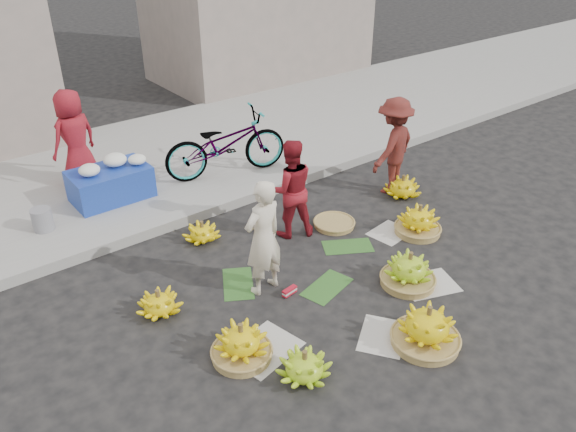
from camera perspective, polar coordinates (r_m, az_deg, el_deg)
ground at (r=6.90m, az=3.51°, el=-6.12°), size 80.00×80.00×0.00m
curb at (r=8.38m, az=-6.33°, el=1.34°), size 40.00×0.25×0.15m
sidewalk at (r=10.07m, az=-12.72°, el=5.75°), size 40.00×4.00×0.12m
newspaper_scatter at (r=6.45m, az=8.21°, el=-9.35°), size 3.20×1.80×0.00m
banana_leaves at (r=6.97m, az=1.81°, el=-5.63°), size 2.00×1.00×0.00m
banana_bunch_0 at (r=5.72m, az=-4.77°, el=-12.78°), size 0.69×0.69×0.42m
banana_bunch_1 at (r=5.54m, az=1.69°, el=-15.00°), size 0.61×0.61×0.33m
banana_bunch_2 at (r=6.01m, az=13.93°, el=-10.97°), size 0.79×0.79×0.48m
banana_bunch_3 at (r=6.81m, az=12.18°, el=-5.44°), size 0.72×0.72×0.45m
banana_bunch_4 at (r=7.85m, az=13.13°, el=-0.50°), size 0.62×0.62×0.43m
banana_bunch_5 at (r=8.80m, az=11.58°, el=2.92°), size 0.62×0.62×0.35m
banana_bunch_6 at (r=6.43m, az=-12.99°, el=-8.61°), size 0.52×0.52×0.31m
banana_bunch_7 at (r=7.59m, az=-8.71°, el=-1.66°), size 0.55×0.55×0.29m
basket_spare at (r=7.91m, az=4.71°, el=-0.78°), size 0.68×0.68×0.06m
incense_stack at (r=6.57m, az=0.16°, el=-7.66°), size 0.20×0.09×0.08m
vendor_cream at (r=6.29m, az=-2.54°, el=-2.24°), size 0.55×0.40×1.41m
vendor_red at (r=7.39m, az=0.20°, el=2.78°), size 0.82×0.74×1.37m
man_striped at (r=8.68m, az=10.64°, el=7.00°), size 1.08×0.79×1.50m
flower_table at (r=8.65m, az=-17.56°, el=3.35°), size 1.12×0.71×0.65m
grey_bucket at (r=8.19m, az=-23.68°, el=-0.33°), size 0.27×0.27×0.31m
flower_vendor at (r=9.13m, az=-20.88°, el=7.43°), size 0.83×0.67×1.48m
bicycle at (r=8.96m, az=-6.36°, el=7.29°), size 1.14×2.08×1.04m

